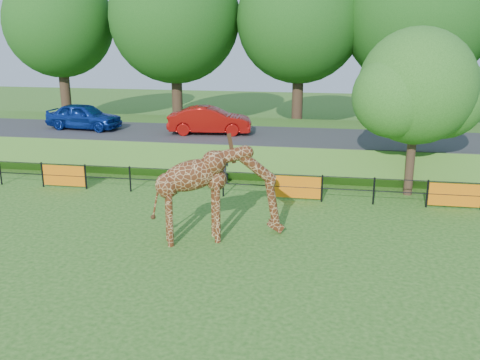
{
  "coord_description": "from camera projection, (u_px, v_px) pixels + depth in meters",
  "views": [
    {
      "loc": [
        4.27,
        -12.5,
        6.7
      ],
      "look_at": [
        1.46,
        3.65,
        2.0
      ],
      "focal_mm": 40.0,
      "sensor_mm": 36.0,
      "label": 1
    }
  ],
  "objects": [
    {
      "name": "ground",
      "position": [
        163.0,
        285.0,
        14.39
      ],
      "size": [
        90.0,
        90.0,
        0.0
      ],
      "primitive_type": "plane",
      "color": "#235916",
      "rests_on": "ground"
    },
    {
      "name": "giraffe",
      "position": [
        220.0,
        194.0,
        17.16
      ],
      "size": [
        4.31,
        2.45,
        3.11
      ],
      "primitive_type": null,
      "rotation": [
        0.0,
        0.0,
        0.41
      ],
      "color": "#502510",
      "rests_on": "ground"
    },
    {
      "name": "perimeter_fence",
      "position": [
        223.0,
        184.0,
        21.81
      ],
      "size": [
        28.07,
        0.1,
        1.1
      ],
      "primitive_type": null,
      "color": "black",
      "rests_on": "ground"
    },
    {
      "name": "embankment",
      "position": [
        251.0,
        143.0,
        28.89
      ],
      "size": [
        40.0,
        9.0,
        1.3
      ],
      "primitive_type": "cube",
      "color": "#235916",
      "rests_on": "ground"
    },
    {
      "name": "road",
      "position": [
        247.0,
        136.0,
        27.27
      ],
      "size": [
        40.0,
        5.0,
        0.12
      ],
      "primitive_type": "cube",
      "color": "#303033",
      "rests_on": "embankment"
    },
    {
      "name": "car_blue",
      "position": [
        84.0,
        116.0,
        28.57
      ],
      "size": [
        4.23,
        2.13,
        1.38
      ],
      "primitive_type": "imported",
      "rotation": [
        0.0,
        0.0,
        1.44
      ],
      "color": "#13359E",
      "rests_on": "road"
    },
    {
      "name": "car_red",
      "position": [
        210.0,
        120.0,
        27.29
      ],
      "size": [
        4.36,
        1.95,
        1.39
      ],
      "primitive_type": "imported",
      "rotation": [
        0.0,
        0.0,
        1.69
      ],
      "color": "#AB100C",
      "rests_on": "road"
    },
    {
      "name": "visitor",
      "position": [
        224.0,
        169.0,
        23.56
      ],
      "size": [
        0.59,
        0.51,
        1.37
      ],
      "primitive_type": "imported",
      "rotation": [
        0.0,
        0.0,
        3.58
      ],
      "color": "black",
      "rests_on": "ground"
    },
    {
      "name": "tree_east",
      "position": [
        419.0,
        91.0,
        21.07
      ],
      "size": [
        5.4,
        4.71,
        6.76
      ],
      "color": "#362618",
      "rests_on": "ground"
    },
    {
      "name": "bg_tree_line",
      "position": [
        298.0,
        19.0,
        32.92
      ],
      "size": [
        37.3,
        8.8,
        11.82
      ],
      "color": "#362618",
      "rests_on": "ground"
    }
  ]
}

